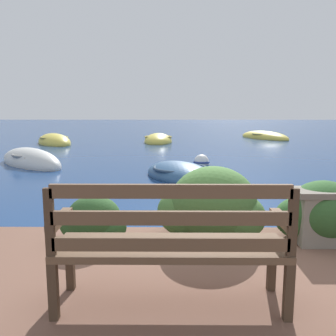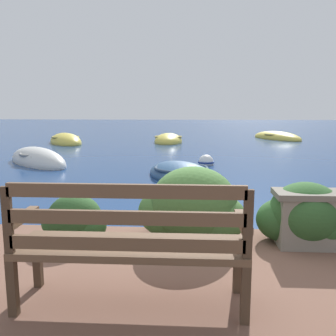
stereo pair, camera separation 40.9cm
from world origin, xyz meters
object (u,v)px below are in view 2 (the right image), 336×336
object	(u,v)px
rowboat_nearest	(181,175)
rowboat_distant	(277,138)
park_bench	(130,242)
rowboat_outer	(168,141)
rowboat_far	(66,142)
rowboat_mid	(38,162)
mooring_buoy	(206,162)

from	to	relation	value
rowboat_nearest	rowboat_distant	world-z (taller)	rowboat_distant
park_bench	rowboat_outer	xyz separation A→B (m)	(-0.56, 14.25, -0.64)
rowboat_nearest	rowboat_far	xyz separation A→B (m)	(-5.24, 7.55, 0.01)
park_bench	rowboat_mid	xyz separation A→B (m)	(-3.90, 7.79, -0.64)
rowboat_outer	rowboat_distant	xyz separation A→B (m)	(5.28, 2.12, -0.01)
rowboat_nearest	mooring_buoy	xyz separation A→B (m)	(0.65, 1.89, 0.02)
rowboat_nearest	mooring_buoy	world-z (taller)	rowboat_nearest
park_bench	mooring_buoy	xyz separation A→B (m)	(0.86, 7.92, -0.63)
rowboat_outer	rowboat_distant	size ratio (longest dim) A/B	0.66
rowboat_nearest	rowboat_mid	xyz separation A→B (m)	(-4.11, 1.76, 0.01)
rowboat_far	rowboat_nearest	bearing A→B (deg)	1.82
rowboat_nearest	rowboat_far	distance (m)	9.19
rowboat_mid	rowboat_nearest	bearing A→B (deg)	20.48
rowboat_outer	mooring_buoy	distance (m)	6.49
rowboat_nearest	rowboat_far	world-z (taller)	rowboat_far
park_bench	rowboat_mid	bearing A→B (deg)	109.78
rowboat_far	rowboat_outer	world-z (taller)	rowboat_far
rowboat_nearest	rowboat_distant	size ratio (longest dim) A/B	0.76
rowboat_far	mooring_buoy	xyz separation A→B (m)	(5.89, -5.66, 0.01)
rowboat_distant	mooring_buoy	bearing A→B (deg)	-51.43
rowboat_distant	rowboat_mid	bearing A→B (deg)	-72.03
rowboat_distant	mooring_buoy	distance (m)	9.29
mooring_buoy	park_bench	bearing A→B (deg)	-96.20
rowboat_mid	rowboat_distant	distance (m)	12.16
rowboat_nearest	rowboat_distant	xyz separation A→B (m)	(4.50, 10.34, 0.00)
rowboat_distant	mooring_buoy	size ratio (longest dim) A/B	7.31
rowboat_mid	mooring_buoy	xyz separation A→B (m)	(4.76, 0.13, 0.00)
rowboat_mid	rowboat_far	bearing A→B (deg)	144.71
rowboat_mid	rowboat_outer	xyz separation A→B (m)	(3.33, 6.46, -0.00)
park_bench	rowboat_nearest	xyz separation A→B (m)	(0.21, 6.03, -0.65)
rowboat_mid	mooring_buoy	world-z (taller)	rowboat_mid
rowboat_distant	mooring_buoy	world-z (taller)	rowboat_distant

